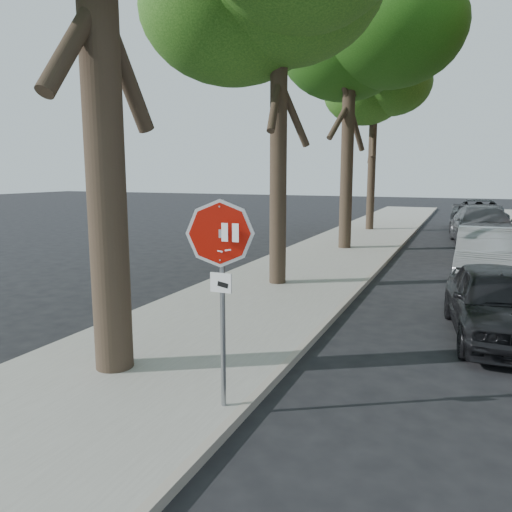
{
  "coord_description": "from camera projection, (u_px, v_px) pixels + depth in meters",
  "views": [
    {
      "loc": [
        1.99,
        -5.29,
        3.03
      ],
      "look_at": [
        -0.3,
        0.12,
        2.05
      ],
      "focal_mm": 35.0,
      "sensor_mm": 36.0,
      "label": 1
    }
  ],
  "objects": [
    {
      "name": "ground",
      "position": [
        275.0,
        425.0,
        6.07
      ],
      "size": [
        120.0,
        120.0,
        0.0
      ],
      "primitive_type": "plane",
      "color": "black",
      "rests_on": "ground"
    },
    {
      "name": "sidewalk_left",
      "position": [
        329.0,
        256.0,
        17.92
      ],
      "size": [
        4.0,
        55.0,
        0.12
      ],
      "primitive_type": "cube",
      "color": "gray",
      "rests_on": "ground"
    },
    {
      "name": "curb_left",
      "position": [
        387.0,
        260.0,
        17.13
      ],
      "size": [
        0.12,
        55.0,
        0.13
      ],
      "primitive_type": "cube",
      "color": "#9E9384",
      "rests_on": "ground"
    },
    {
      "name": "stop_sign",
      "position": [
        221.0,
        264.0,
        6.0
      ],
      "size": [
        0.76,
        0.34,
        2.61
      ],
      "color": "gray",
      "rests_on": "sidewalk_left"
    },
    {
      "name": "tree_mid_b",
      "position": [
        351.0,
        37.0,
        18.51
      ],
      "size": [
        5.88,
        5.46,
        10.36
      ],
      "color": "black",
      "rests_on": "sidewalk_left"
    },
    {
      "name": "tree_far",
      "position": [
        375.0,
        89.0,
        25.1
      ],
      "size": [
        5.29,
        4.91,
        9.33
      ],
      "color": "black",
      "rests_on": "sidewalk_left"
    },
    {
      "name": "car_a",
      "position": [
        497.0,
        302.0,
        9.17
      ],
      "size": [
        2.1,
        4.15,
        1.36
      ],
      "primitive_type": "imported",
      "rotation": [
        0.0,
        0.0,
        0.13
      ],
      "color": "black",
      "rests_on": "ground"
    },
    {
      "name": "car_b",
      "position": [
        489.0,
        258.0,
        13.37
      ],
      "size": [
        1.71,
        4.73,
        1.55
      ],
      "primitive_type": "imported",
      "rotation": [
        0.0,
        0.0,
        -0.02
      ],
      "color": "gray",
      "rests_on": "ground"
    },
    {
      "name": "car_c",
      "position": [
        482.0,
        226.0,
        20.92
      ],
      "size": [
        2.94,
        5.88,
        1.64
      ],
      "primitive_type": "imported",
      "rotation": [
        0.0,
        0.0,
        0.12
      ],
      "color": "#4D4E52",
      "rests_on": "ground"
    },
    {
      "name": "car_d",
      "position": [
        479.0,
        215.0,
        26.44
      ],
      "size": [
        2.74,
        5.87,
        1.62
      ],
      "primitive_type": "imported",
      "rotation": [
        0.0,
        0.0,
        0.01
      ],
      "color": "black",
      "rests_on": "ground"
    }
  ]
}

